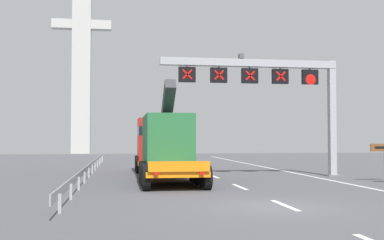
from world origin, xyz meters
TOP-DOWN VIEW (x-y plane):
  - ground at (0.00, 0.00)m, footprint 112.00×112.00m
  - lane_markings at (0.41, 18.99)m, footprint 0.20×52.58m
  - edge_line_right at (6.20, 12.00)m, footprint 0.20×63.00m
  - overhead_lane_gantry at (3.88, 12.02)m, footprint 11.05×0.90m
  - heavy_haul_truck_orange at (-2.71, 12.84)m, footprint 3.04×14.07m
  - guardrail_left at (-7.03, 15.80)m, footprint 0.13×35.60m
  - bridge_pylon_distant at (-11.32, 58.80)m, footprint 9.00×2.00m

SIDE VIEW (x-z plane):
  - ground at x=0.00m, z-range 0.00..0.00m
  - edge_line_right at x=6.20m, z-range 0.00..0.01m
  - lane_markings at x=0.41m, z-range 0.00..0.01m
  - guardrail_left at x=-7.03m, z-range 0.18..0.94m
  - heavy_haul_truck_orange at x=-2.71m, z-range -0.66..4.64m
  - overhead_lane_gantry at x=3.88m, z-range 2.01..9.37m
  - bridge_pylon_distant at x=-11.32m, z-range 0.39..32.48m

